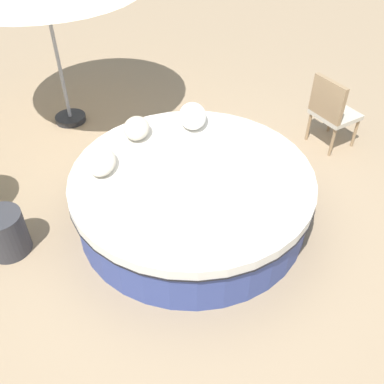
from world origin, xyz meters
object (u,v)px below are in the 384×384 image
(throw_pillow_1, at_px, (136,128))
(patio_chair, at_px, (332,109))
(side_table, at_px, (5,233))
(round_bed, at_px, (192,196))
(throw_pillow_0, at_px, (193,116))
(throw_pillow_2, at_px, (102,162))

(throw_pillow_1, distance_m, patio_chair, 2.53)
(patio_chair, xyz_separation_m, side_table, (-1.75, 3.74, -0.32))
(round_bed, xyz_separation_m, throw_pillow_1, (0.74, 0.61, 0.40))
(side_table, bearing_deg, patio_chair, -64.94)
(throw_pillow_0, distance_m, patio_chair, 1.85)
(throw_pillow_1, bearing_deg, throw_pillow_2, 151.24)
(throw_pillow_1, xyz_separation_m, side_table, (-1.15, 1.29, -0.47))
(throw_pillow_1, bearing_deg, round_bed, -140.65)
(throw_pillow_1, relative_size, patio_chair, 0.42)
(throw_pillow_1, xyz_separation_m, patio_chair, (0.60, -2.46, -0.15))
(throw_pillow_2, height_order, side_table, throw_pillow_2)
(throw_pillow_1, distance_m, side_table, 1.79)
(throw_pillow_1, bearing_deg, throw_pillow_0, -70.70)
(side_table, bearing_deg, round_bed, -77.71)
(round_bed, relative_size, throw_pillow_0, 4.98)
(round_bed, distance_m, throw_pillow_0, 1.05)
(throw_pillow_2, bearing_deg, patio_chair, -66.80)
(throw_pillow_2, distance_m, side_table, 1.20)
(round_bed, xyz_separation_m, throw_pillow_0, (0.97, -0.04, 0.41))
(throw_pillow_1, relative_size, side_table, 0.87)
(throw_pillow_0, distance_m, side_table, 2.43)
(round_bed, relative_size, patio_chair, 2.61)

